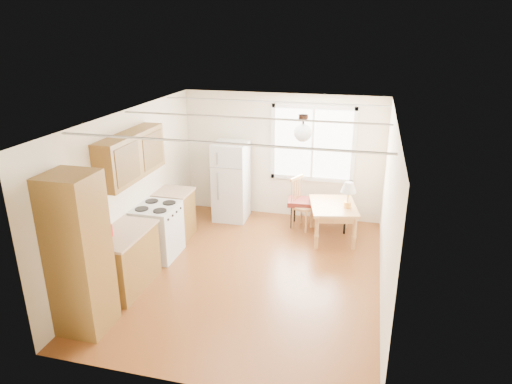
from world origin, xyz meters
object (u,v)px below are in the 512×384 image
(chair, at_px, (300,199))
(refrigerator, at_px, (231,181))
(dining_table, at_px, (333,210))
(bench, at_px, (320,204))

(chair, bearing_deg, refrigerator, -159.90)
(dining_table, bearing_deg, bench, 113.09)
(refrigerator, bearing_deg, chair, -5.54)
(dining_table, xyz_separation_m, chair, (-0.66, 0.34, 0.02))
(refrigerator, height_order, dining_table, refrigerator)
(refrigerator, relative_size, bench, 1.27)
(refrigerator, bearing_deg, dining_table, -13.36)
(refrigerator, xyz_separation_m, dining_table, (2.07, -0.45, -0.23))
(dining_table, distance_m, chair, 0.74)
(bench, distance_m, chair, 0.38)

